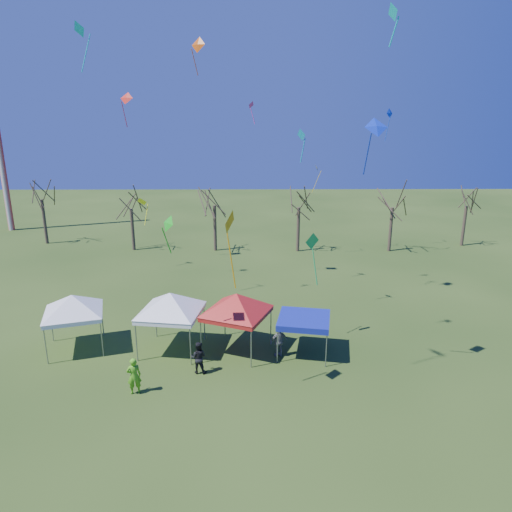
% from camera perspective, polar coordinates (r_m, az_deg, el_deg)
% --- Properties ---
extents(ground, '(140.00, 140.00, 0.00)m').
position_cam_1_polar(ground, '(24.18, -3.80, -14.79)').
color(ground, '#274014').
rests_on(ground, ground).
extents(tree_0, '(3.83, 3.83, 8.44)m').
position_cam_1_polar(tree_0, '(53.30, -25.44, 8.21)').
color(tree_0, '#3D2D21').
rests_on(tree_0, ground).
extents(tree_1, '(3.42, 3.42, 7.54)m').
position_cam_1_polar(tree_1, '(47.42, -15.49, 7.52)').
color(tree_1, '#3D2D21').
rests_on(tree_1, ground).
extents(tree_2, '(3.71, 3.71, 8.18)m').
position_cam_1_polar(tree_2, '(45.66, -5.27, 8.36)').
color(tree_2, '#3D2D21').
rests_on(tree_2, ground).
extents(tree_3, '(3.59, 3.59, 7.91)m').
position_cam_1_polar(tree_3, '(45.44, 5.42, 8.05)').
color(tree_3, '#3D2D21').
rests_on(tree_3, ground).
extents(tree_4, '(3.58, 3.58, 7.89)m').
position_cam_1_polar(tree_4, '(47.28, 16.84, 7.72)').
color(tree_4, '#3D2D21').
rests_on(tree_4, ground).
extents(tree_5, '(3.39, 3.39, 7.46)m').
position_cam_1_polar(tree_5, '(52.28, 25.01, 7.29)').
color(tree_5, '#3D2D21').
rests_on(tree_5, ground).
extents(tent_white_west, '(4.12, 4.12, 3.80)m').
position_cam_1_polar(tent_white_west, '(27.51, -22.02, -4.97)').
color(tent_white_west, gray).
rests_on(tent_white_west, ground).
extents(tent_white_mid, '(4.50, 4.50, 4.01)m').
position_cam_1_polar(tent_white_mid, '(25.76, -10.70, -5.04)').
color(tent_white_mid, gray).
rests_on(tent_white_mid, ground).
extents(tent_red, '(4.18, 4.18, 3.98)m').
position_cam_1_polar(tent_red, '(25.30, -2.44, -5.21)').
color(tent_red, gray).
rests_on(tent_red, ground).
extents(tent_blue, '(3.25, 3.25, 2.19)m').
position_cam_1_polar(tent_blue, '(25.55, 6.01, -7.99)').
color(tent_blue, gray).
rests_on(tent_blue, ground).
extents(person_dark, '(0.91, 0.74, 1.72)m').
position_cam_1_polar(person_dark, '(24.24, -7.21, -12.48)').
color(person_dark, black).
rests_on(person_dark, ground).
extents(person_green, '(0.78, 0.64, 1.84)m').
position_cam_1_polar(person_green, '(23.13, -15.01, -14.26)').
color(person_green, '#54AF1C').
rests_on(person_green, ground).
extents(person_grey, '(1.13, 0.81, 1.77)m').
position_cam_1_polar(person_grey, '(25.63, 2.88, -10.62)').
color(person_grey, slate).
rests_on(person_grey, ground).
extents(kite_25, '(0.44, 0.77, 1.63)m').
position_cam_1_polar(kite_25, '(20.44, 16.82, 27.08)').
color(kite_25, '#0DC5B9').
rests_on(kite_25, ground).
extents(kite_27, '(1.13, 0.84, 2.55)m').
position_cam_1_polar(kite_27, '(21.37, 14.78, 15.28)').
color(kite_27, '#122FC3').
rests_on(kite_27, ground).
extents(kite_2, '(1.32, 1.00, 2.89)m').
position_cam_1_polar(kite_2, '(41.76, -15.92, 18.43)').
color(kite_2, red).
rests_on(kite_2, ground).
extents(kite_18, '(0.67, 0.83, 2.08)m').
position_cam_1_polar(kite_18, '(29.42, 5.74, 14.76)').
color(kite_18, '#0C92B7').
rests_on(kite_18, ground).
extents(kite_17, '(0.96, 0.80, 3.13)m').
position_cam_1_polar(kite_17, '(26.01, 7.00, 1.75)').
color(kite_17, green).
rests_on(kite_17, ground).
extents(kite_22, '(0.83, 0.87, 2.63)m').
position_cam_1_polar(kite_22, '(43.91, 7.62, 10.71)').
color(kite_22, yellow).
rests_on(kite_22, ground).
extents(kite_1, '(0.87, 0.93, 1.94)m').
position_cam_1_polar(kite_1, '(21.79, -10.98, 3.94)').
color(kite_1, '#1AA519').
rests_on(kite_1, ground).
extents(kite_7, '(1.19, 1.15, 2.99)m').
position_cam_1_polar(kite_7, '(32.48, -21.16, 24.87)').
color(kite_7, '#0CBAC2').
rests_on(kite_7, ground).
extents(kite_13, '(1.17, 1.02, 2.45)m').
position_cam_1_polar(kite_13, '(41.01, -14.02, 6.59)').
color(kite_13, '#F8FB1A').
rests_on(kite_13, ground).
extents(kite_5, '(0.70, 1.15, 3.58)m').
position_cam_1_polar(kite_5, '(19.38, -3.41, 4.12)').
color(kite_5, orange).
rests_on(kite_5, ground).
extents(kite_12, '(0.85, 0.78, 2.91)m').
position_cam_1_polar(kite_12, '(44.44, 16.37, 16.66)').
color(kite_12, blue).
rests_on(kite_12, ground).
extents(kite_11, '(1.21, 0.95, 2.55)m').
position_cam_1_polar(kite_11, '(35.30, -7.28, 24.70)').
color(kite_11, '#D64F0B').
rests_on(kite_11, ground).
extents(kite_19, '(0.75, 0.84, 1.99)m').
position_cam_1_polar(kite_19, '(42.82, -0.62, 18.30)').
color(kite_19, '#D12EA4').
rests_on(kite_19, ground).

